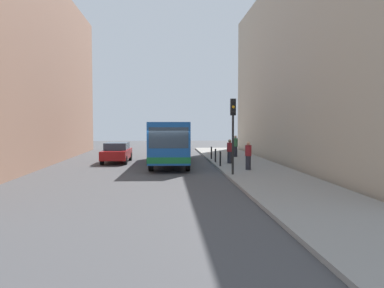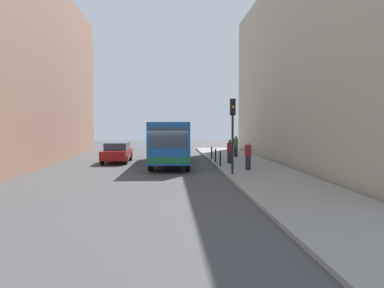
% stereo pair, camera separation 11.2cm
% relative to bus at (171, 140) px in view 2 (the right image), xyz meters
% --- Properties ---
extents(ground_plane, '(80.00, 80.00, 0.00)m').
position_rel_bus_xyz_m(ground_plane, '(-0.29, -4.60, -1.73)').
color(ground_plane, '#424244').
extents(sidewalk, '(4.40, 40.00, 0.15)m').
position_rel_bus_xyz_m(sidewalk, '(5.11, -4.60, -1.65)').
color(sidewalk, gray).
rests_on(sidewalk, ground).
extents(building_right, '(7.00, 32.00, 13.82)m').
position_rel_bus_xyz_m(building_right, '(11.21, -0.60, 5.19)').
color(building_right, '#B2A38C').
rests_on(building_right, ground).
extents(bus, '(2.91, 11.10, 3.00)m').
position_rel_bus_xyz_m(bus, '(0.00, 0.00, 0.00)').
color(bus, '#19519E').
rests_on(bus, ground).
extents(car_beside_bus, '(1.94, 4.44, 1.48)m').
position_rel_bus_xyz_m(car_beside_bus, '(-3.98, 1.31, -0.94)').
color(car_beside_bus, maroon).
rests_on(car_beside_bus, ground).
extents(car_behind_bus, '(1.90, 4.42, 1.48)m').
position_rel_bus_xyz_m(car_behind_bus, '(0.21, 10.20, -0.94)').
color(car_behind_bus, silver).
rests_on(car_behind_bus, ground).
extents(traffic_light, '(0.28, 0.33, 4.10)m').
position_rel_bus_xyz_m(traffic_light, '(3.26, -6.90, 1.28)').
color(traffic_light, black).
rests_on(traffic_light, sidewalk).
extents(bollard_near, '(0.11, 0.11, 0.95)m').
position_rel_bus_xyz_m(bollard_near, '(3.16, -2.81, -1.10)').
color(bollard_near, black).
rests_on(bollard_near, sidewalk).
extents(bollard_mid, '(0.11, 0.11, 0.95)m').
position_rel_bus_xyz_m(bollard_mid, '(3.16, -0.35, -1.10)').
color(bollard_mid, black).
rests_on(bollard_mid, sidewalk).
extents(bollard_far, '(0.11, 0.11, 0.95)m').
position_rel_bus_xyz_m(bollard_far, '(3.16, 2.10, -1.10)').
color(bollard_far, black).
rests_on(bollard_far, sidewalk).
extents(pedestrian_near_signal, '(0.38, 0.38, 1.69)m').
position_rel_bus_xyz_m(pedestrian_near_signal, '(4.55, -4.89, -0.73)').
color(pedestrian_near_signal, '#26262D').
rests_on(pedestrian_near_signal, sidewalk).
extents(pedestrian_mid_sidewalk, '(0.38, 0.38, 1.65)m').
position_rel_bus_xyz_m(pedestrian_mid_sidewalk, '(4.04, -1.18, -0.75)').
color(pedestrian_mid_sidewalk, '#26262D').
rests_on(pedestrian_mid_sidewalk, sidewalk).
extents(pedestrian_far_sidewalk, '(0.38, 0.38, 1.75)m').
position_rel_bus_xyz_m(pedestrian_far_sidewalk, '(5.34, 3.75, -0.70)').
color(pedestrian_far_sidewalk, '#26262D').
rests_on(pedestrian_far_sidewalk, sidewalk).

